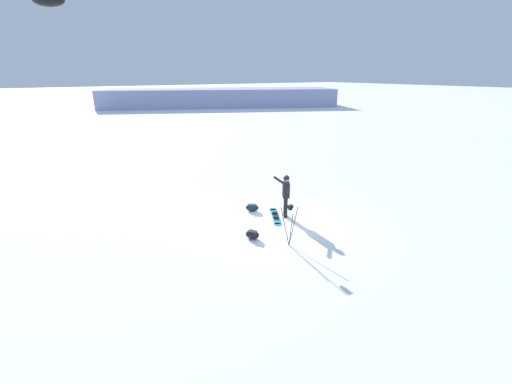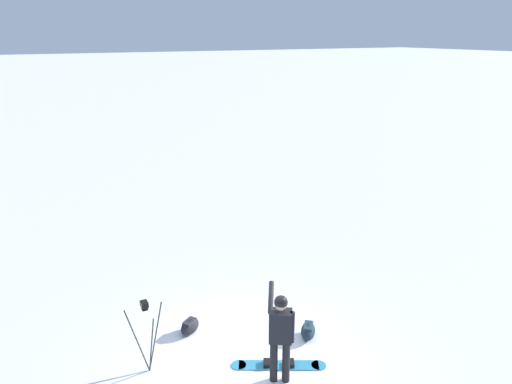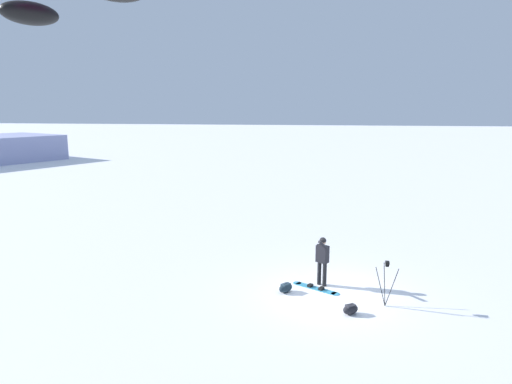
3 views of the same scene
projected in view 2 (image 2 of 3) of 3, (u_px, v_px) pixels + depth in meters
ground_plane at (244, 363)px, 9.17m from camera, size 300.00×300.00×0.00m
snowboarder at (280, 330)px, 8.40m from camera, size 0.48×0.78×1.76m
snowboard at (279, 365)px, 9.10m from camera, size 1.61×1.00×0.10m
gear_bag_large at (308, 331)px, 9.90m from camera, size 0.57×0.60×0.31m
camera_tripod at (146, 323)px, 8.65m from camera, size 0.70×0.54×1.46m
gear_bag_small at (190, 326)px, 10.05m from camera, size 0.58×0.52×0.31m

